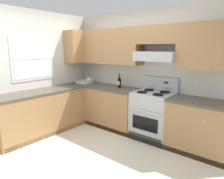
% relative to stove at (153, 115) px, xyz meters
% --- Properties ---
extents(ground_plane, '(7.04, 7.04, 0.00)m').
position_rel_stove_xyz_m(ground_plane, '(-0.66, -1.25, -0.48)').
color(ground_plane, beige).
extents(wall_back, '(4.68, 0.57, 2.55)m').
position_rel_stove_xyz_m(wall_back, '(-0.25, 0.27, 1.00)').
color(wall_back, silver).
rests_on(wall_back, ground_plane).
extents(wall_left, '(0.47, 4.00, 2.55)m').
position_rel_stove_xyz_m(wall_left, '(-2.25, -1.03, 0.87)').
color(wall_left, silver).
rests_on(wall_left, ground_plane).
extents(counter_back_run, '(3.60, 0.65, 0.91)m').
position_rel_stove_xyz_m(counter_back_run, '(-0.51, -0.01, -0.03)').
color(counter_back_run, '#A87A4C').
rests_on(counter_back_run, ground_plane).
extents(counter_left_run, '(0.63, 1.91, 0.91)m').
position_rel_stove_xyz_m(counter_left_run, '(-1.90, -1.26, -0.03)').
color(counter_left_run, '#A87A4C').
rests_on(counter_left_run, ground_plane).
extents(stove, '(0.76, 0.62, 1.20)m').
position_rel_stove_xyz_m(stove, '(0.00, 0.00, 0.00)').
color(stove, '#B7BABC').
rests_on(stove, ground_plane).
extents(wine_bottle, '(0.08, 0.08, 0.33)m').
position_rel_stove_xyz_m(wine_bottle, '(-0.90, 0.10, 0.56)').
color(wine_bottle, black).
rests_on(wine_bottle, counter_back_run).
extents(bowl, '(0.34, 0.23, 0.06)m').
position_rel_stove_xyz_m(bowl, '(-1.92, -0.03, 0.45)').
color(bowl, beige).
rests_on(bowl, counter_back_run).
extents(paper_towel_roll, '(0.11, 0.14, 0.14)m').
position_rel_stove_xyz_m(paper_towel_roll, '(-1.83, 0.10, 0.50)').
color(paper_towel_roll, white).
rests_on(paper_towel_roll, counter_back_run).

